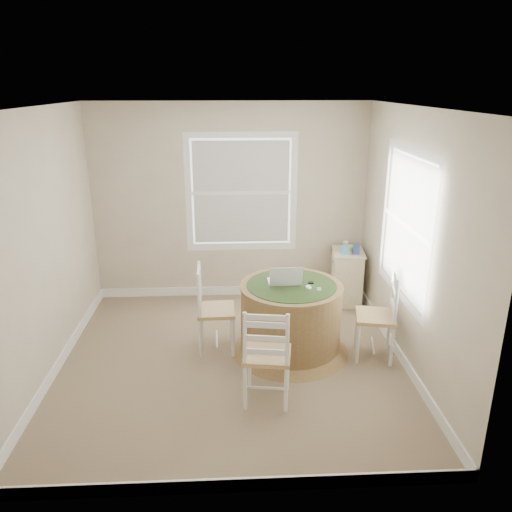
{
  "coord_description": "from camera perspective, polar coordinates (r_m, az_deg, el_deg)",
  "views": [
    {
      "loc": [
        0.02,
        -4.65,
        2.8
      ],
      "look_at": [
        0.28,
        0.45,
        1.03
      ],
      "focal_mm": 35.0,
      "sensor_mm": 36.0,
      "label": 1
    }
  ],
  "objects": [
    {
      "name": "box_yellow",
      "position": [
        6.69,
        10.87,
        0.92
      ],
      "size": [
        0.16,
        0.12,
        0.06
      ],
      "primitive_type": "cube",
      "rotation": [
        0.0,
        0.0,
        -0.12
      ],
      "color": "#E3EB53",
      "rests_on": "corner_chest"
    },
    {
      "name": "room",
      "position": [
        5.04,
        -1.06,
        1.81
      ],
      "size": [
        3.64,
        3.64,
        2.64
      ],
      "color": "#867655",
      "rests_on": "ground"
    },
    {
      "name": "mouse",
      "position": [
        5.22,
        6.03,
        -3.58
      ],
      "size": [
        0.08,
        0.11,
        0.03
      ],
      "primitive_type": "ellipsoid",
      "rotation": [
        0.0,
        0.0,
        -0.16
      ],
      "color": "white",
      "rests_on": "round_table"
    },
    {
      "name": "tissue_box",
      "position": [
        6.54,
        10.16,
        0.73
      ],
      "size": [
        0.13,
        0.13,
        0.1
      ],
      "primitive_type": "cube",
      "rotation": [
        0.0,
        0.0,
        -0.12
      ],
      "color": "#57A6C7",
      "rests_on": "corner_chest"
    },
    {
      "name": "chair_right",
      "position": [
        5.45,
        13.49,
        -6.69
      ],
      "size": [
        0.48,
        0.49,
        0.95
      ],
      "primitive_type": null,
      "rotation": [
        0.0,
        0.0,
        -1.77
      ],
      "color": "white",
      "rests_on": "ground"
    },
    {
      "name": "corner_chest",
      "position": [
        6.78,
        10.31,
        -2.31
      ],
      "size": [
        0.47,
        0.59,
        0.72
      ],
      "rotation": [
        0.0,
        0.0,
        -0.12
      ],
      "color": "#F2E7B5",
      "rests_on": "ground"
    },
    {
      "name": "round_table",
      "position": [
        5.43,
        3.99,
        -6.8
      ],
      "size": [
        1.28,
        1.28,
        0.79
      ],
      "rotation": [
        0.0,
        0.0,
        -0.16
      ],
      "color": "olive",
      "rests_on": "ground"
    },
    {
      "name": "keys",
      "position": [
        5.34,
        6.28,
        -3.09
      ],
      "size": [
        0.07,
        0.06,
        0.02
      ],
      "primitive_type": "cube",
      "rotation": [
        0.0,
        0.0,
        -0.16
      ],
      "color": "black",
      "rests_on": "round_table"
    },
    {
      "name": "cup_cream",
      "position": [
        6.75,
        10.23,
        1.26
      ],
      "size": [
        0.07,
        0.07,
        0.09
      ],
      "primitive_type": "cylinder",
      "color": "beige",
      "rests_on": "corner_chest"
    },
    {
      "name": "box_blue",
      "position": [
        6.56,
        11.32,
        0.79
      ],
      "size": [
        0.09,
        0.09,
        0.12
      ],
      "primitive_type": "cube",
      "rotation": [
        0.0,
        0.0,
        -0.12
      ],
      "color": "#374BA5",
      "rests_on": "corner_chest"
    },
    {
      "name": "chair_left",
      "position": [
        5.46,
        -4.59,
        -6.15
      ],
      "size": [
        0.41,
        0.43,
        0.95
      ],
      "primitive_type": null,
      "rotation": [
        0.0,
        0.0,
        1.61
      ],
      "color": "white",
      "rests_on": "ground"
    },
    {
      "name": "phone",
      "position": [
        5.2,
        7.22,
        -3.84
      ],
      "size": [
        0.06,
        0.1,
        0.02
      ],
      "primitive_type": "cube",
      "rotation": [
        0.0,
        0.0,
        -0.16
      ],
      "color": "#B7BABF",
      "rests_on": "round_table"
    },
    {
      "name": "chair_near",
      "position": [
        4.6,
        1.29,
        -11.19
      ],
      "size": [
        0.48,
        0.46,
        0.95
      ],
      "primitive_type": null,
      "rotation": [
        0.0,
        0.0,
        2.99
      ],
      "color": "white",
      "rests_on": "ground"
    },
    {
      "name": "laptop",
      "position": [
        5.31,
        3.28,
        -2.82
      ],
      "size": [
        0.35,
        0.31,
        0.24
      ],
      "rotation": [
        0.0,
        0.0,
        3.17
      ],
      "color": "white",
      "rests_on": "round_table"
    }
  ]
}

